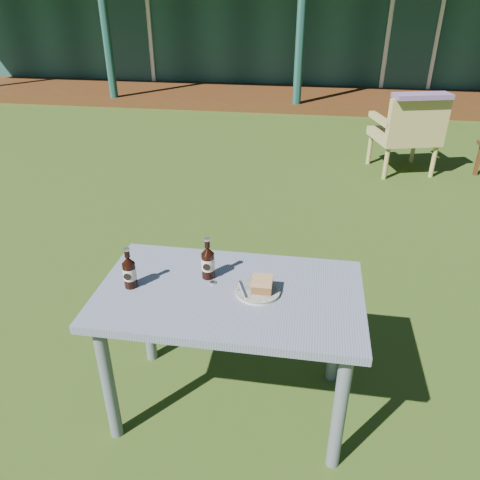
% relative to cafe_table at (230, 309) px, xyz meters
% --- Properties ---
extents(ground, '(80.00, 80.00, 0.00)m').
position_rel_cafe_table_xyz_m(ground, '(0.00, 1.60, -0.62)').
color(ground, '#334916').
extents(pavilion, '(15.80, 8.30, 3.45)m').
position_rel_cafe_table_xyz_m(pavilion, '(-0.00, 10.99, 0.99)').
color(pavilion, '#184038').
rests_on(pavilion, ground).
extents(cafe_table, '(1.20, 0.70, 0.72)m').
position_rel_cafe_table_xyz_m(cafe_table, '(0.00, 0.00, 0.00)').
color(cafe_table, slate).
rests_on(cafe_table, ground).
extents(plate, '(0.20, 0.20, 0.01)m').
position_rel_cafe_table_xyz_m(plate, '(0.13, 0.01, 0.11)').
color(plate, silver).
rests_on(plate, cafe_table).
extents(cake_slice, '(0.09, 0.09, 0.06)m').
position_rel_cafe_table_xyz_m(cake_slice, '(0.15, 0.01, 0.15)').
color(cake_slice, brown).
rests_on(cake_slice, plate).
extents(fork, '(0.06, 0.13, 0.00)m').
position_rel_cafe_table_xyz_m(fork, '(0.06, -0.00, 0.12)').
color(fork, silver).
rests_on(fork, plate).
extents(cola_bottle_near, '(0.06, 0.06, 0.21)m').
position_rel_cafe_table_xyz_m(cola_bottle_near, '(-0.12, 0.10, 0.18)').
color(cola_bottle_near, black).
rests_on(cola_bottle_near, cafe_table).
extents(cola_bottle_far, '(0.06, 0.06, 0.20)m').
position_rel_cafe_table_xyz_m(cola_bottle_far, '(-0.45, -0.04, 0.18)').
color(cola_bottle_far, black).
rests_on(cola_bottle_far, cafe_table).
extents(bottle_cap, '(0.03, 0.03, 0.01)m').
position_rel_cafe_table_xyz_m(bottle_cap, '(-0.09, 0.05, 0.11)').
color(bottle_cap, silver).
rests_on(bottle_cap, cafe_table).
extents(armchair_left, '(0.80, 0.77, 0.89)m').
position_rel_cafe_table_xyz_m(armchair_left, '(1.37, 3.70, -0.12)').
color(armchair_left, tan).
rests_on(armchair_left, ground).
extents(floral_throw, '(0.64, 0.37, 0.05)m').
position_rel_cafe_table_xyz_m(floral_throw, '(1.42, 3.52, 0.30)').
color(floral_throw, slate).
rests_on(floral_throw, armchair_left).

